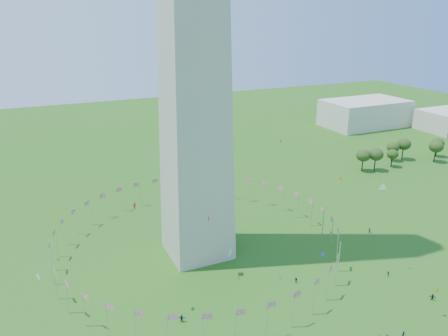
{
  "coord_description": "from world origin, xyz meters",
  "views": [
    {
      "loc": [
        -39.87,
        -55.71,
        65.87
      ],
      "look_at": [
        1.61,
        35.0,
        30.62
      ],
      "focal_mm": 35.0,
      "sensor_mm": 36.0,
      "label": 1
    }
  ],
  "objects": [
    {
      "name": "flag_ring",
      "position": [
        -0.0,
        50.0,
        4.5
      ],
      "size": [
        80.24,
        80.24,
        9.0
      ],
      "color": "silver",
      "rests_on": "ground"
    },
    {
      "name": "gov_building_east_a",
      "position": [
        150.0,
        150.0,
        8.0
      ],
      "size": [
        50.0,
        30.0,
        16.0
      ],
      "primitive_type": "cube",
      "color": "beige",
      "rests_on": "ground"
    },
    {
      "name": "kites_aloft",
      "position": [
        13.96,
        24.89,
        20.52
      ],
      "size": [
        106.68,
        80.75,
        33.03
      ],
      "color": "white",
      "rests_on": "ground"
    },
    {
      "name": "tree_line_east",
      "position": [
        114.4,
        85.07,
        4.83
      ],
      "size": [
        53.22,
        15.59,
        10.24
      ],
      "color": "#33521B",
      "rests_on": "ground"
    }
  ]
}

